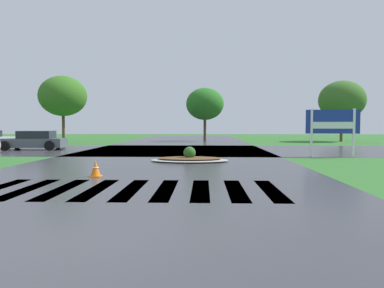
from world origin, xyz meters
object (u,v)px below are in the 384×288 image
(car_dark_suv, at_px, (34,141))
(traffic_cone, at_px, (96,169))
(estate_billboard, at_px, (333,124))
(median_island, at_px, (190,159))

(car_dark_suv, height_order, traffic_cone, car_dark_suv)
(estate_billboard, distance_m, median_island, 7.89)
(estate_billboard, distance_m, traffic_cone, 12.66)
(traffic_cone, bearing_deg, estate_billboard, 36.03)
(estate_billboard, xyz_separation_m, traffic_cone, (-10.17, -7.40, -1.45))
(estate_billboard, relative_size, median_island, 0.75)
(estate_billboard, bearing_deg, traffic_cone, 43.71)
(car_dark_suv, bearing_deg, estate_billboard, 158.03)
(estate_billboard, relative_size, car_dark_suv, 0.62)
(car_dark_suv, distance_m, traffic_cone, 14.80)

